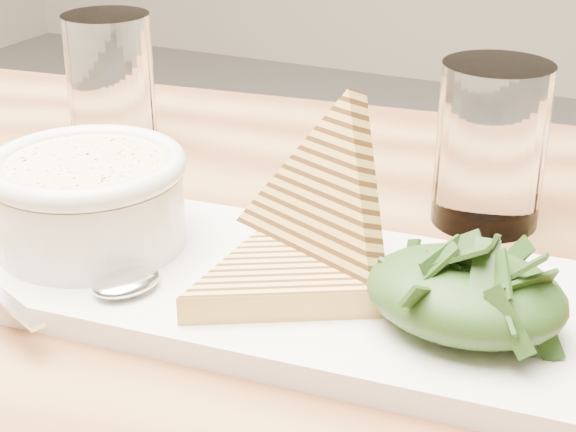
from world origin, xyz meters
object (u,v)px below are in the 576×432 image
at_px(soup_bowl, 90,209).
at_px(glass_far, 491,145).
at_px(glass_near, 111,80).
at_px(table_top, 52,304).
at_px(platter, 275,287).

height_order(soup_bowl, glass_far, glass_far).
height_order(glass_near, glass_far, glass_far).
xyz_separation_m(soup_bowl, glass_far, (0.22, 0.18, 0.02)).
bearing_deg(table_top, soup_bowl, 60.13).
relative_size(platter, soup_bowl, 3.09).
distance_m(soup_bowl, glass_far, 0.29).
xyz_separation_m(platter, glass_far, (0.09, 0.17, 0.05)).
xyz_separation_m(table_top, glass_far, (0.24, 0.21, 0.08)).
xyz_separation_m(platter, glass_near, (-0.26, 0.20, 0.05)).
relative_size(platter, glass_far, 3.19).
distance_m(table_top, glass_near, 0.28).
bearing_deg(table_top, glass_near, 115.57).
height_order(soup_bowl, glass_near, glass_near).
bearing_deg(platter, glass_near, 143.09).
height_order(platter, glass_near, glass_near).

